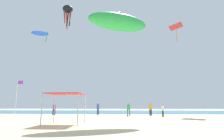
{
  "coord_description": "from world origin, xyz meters",
  "views": [
    {
      "loc": [
        2.02,
        -15.66,
        1.51
      ],
      "look_at": [
        0.29,
        14.2,
        7.23
      ],
      "focal_mm": 29.29,
      "sensor_mm": 36.0,
      "label": 1
    }
  ],
  "objects_px": {
    "person_leftmost": "(129,108)",
    "kite_diamond_red": "(176,27)",
    "kite_inflatable_green": "(118,22)",
    "person_central": "(150,108)",
    "person_far_shore": "(163,109)",
    "kite_delta_blue": "(40,32)",
    "person_rightmost": "(54,108)",
    "kite_octopus_black": "(68,10)",
    "person_near_tent": "(98,108)",
    "canopy_tent": "(66,95)",
    "banner_flag": "(17,96)"
  },
  "relations": [
    {
      "from": "canopy_tent",
      "to": "person_near_tent",
      "type": "height_order",
      "value": "canopy_tent"
    },
    {
      "from": "banner_flag",
      "to": "kite_delta_blue",
      "type": "relative_size",
      "value": 1.34
    },
    {
      "from": "person_rightmost",
      "to": "person_far_shore",
      "type": "bearing_deg",
      "value": -175.04
    },
    {
      "from": "person_near_tent",
      "to": "person_leftmost",
      "type": "bearing_deg",
      "value": 70.24
    },
    {
      "from": "canopy_tent",
      "to": "person_rightmost",
      "type": "xyz_separation_m",
      "value": [
        -5.81,
        13.1,
        -1.21
      ]
    },
    {
      "from": "person_rightmost",
      "to": "kite_delta_blue",
      "type": "distance_m",
      "value": 13.84
    },
    {
      "from": "kite_delta_blue",
      "to": "kite_inflatable_green",
      "type": "distance_m",
      "value": 18.6
    },
    {
      "from": "person_leftmost",
      "to": "kite_octopus_black",
      "type": "relative_size",
      "value": 0.34
    },
    {
      "from": "person_far_shore",
      "to": "kite_diamond_red",
      "type": "height_order",
      "value": "kite_diamond_red"
    },
    {
      "from": "person_far_shore",
      "to": "kite_octopus_black",
      "type": "bearing_deg",
      "value": -124.99
    },
    {
      "from": "person_leftmost",
      "to": "kite_inflatable_green",
      "type": "bearing_deg",
      "value": 108.77
    },
    {
      "from": "kite_delta_blue",
      "to": "kite_diamond_red",
      "type": "relative_size",
      "value": 0.89
    },
    {
      "from": "person_central",
      "to": "banner_flag",
      "type": "xyz_separation_m",
      "value": [
        -15.16,
        -9.28,
        1.32
      ]
    },
    {
      "from": "person_near_tent",
      "to": "person_far_shore",
      "type": "relative_size",
      "value": 1.13
    },
    {
      "from": "kite_diamond_red",
      "to": "person_central",
      "type": "bearing_deg",
      "value": -26.28
    },
    {
      "from": "person_central",
      "to": "kite_diamond_red",
      "type": "distance_m",
      "value": 16.32
    },
    {
      "from": "banner_flag",
      "to": "kite_octopus_black",
      "type": "relative_size",
      "value": 0.75
    },
    {
      "from": "person_central",
      "to": "kite_octopus_black",
      "type": "bearing_deg",
      "value": 34.1
    },
    {
      "from": "person_central",
      "to": "person_near_tent",
      "type": "bearing_deg",
      "value": 56.39
    },
    {
      "from": "kite_octopus_black",
      "to": "kite_inflatable_green",
      "type": "height_order",
      "value": "kite_octopus_black"
    },
    {
      "from": "canopy_tent",
      "to": "kite_octopus_black",
      "type": "height_order",
      "value": "kite_octopus_black"
    },
    {
      "from": "canopy_tent",
      "to": "kite_diamond_red",
      "type": "height_order",
      "value": "kite_diamond_red"
    },
    {
      "from": "person_central",
      "to": "banner_flag",
      "type": "distance_m",
      "value": 17.83
    },
    {
      "from": "kite_delta_blue",
      "to": "kite_inflatable_green",
      "type": "relative_size",
      "value": 0.43
    },
    {
      "from": "person_leftmost",
      "to": "kite_inflatable_green",
      "type": "xyz_separation_m",
      "value": [
        -1.17,
        -7.59,
        9.14
      ]
    },
    {
      "from": "canopy_tent",
      "to": "banner_flag",
      "type": "distance_m",
      "value": 7.61
    },
    {
      "from": "canopy_tent",
      "to": "banner_flag",
      "type": "xyz_separation_m",
      "value": [
        -6.45,
        4.04,
        0.14
      ]
    },
    {
      "from": "person_leftmost",
      "to": "kite_diamond_red",
      "type": "distance_m",
      "value": 18.49
    },
    {
      "from": "person_rightmost",
      "to": "kite_inflatable_green",
      "type": "height_order",
      "value": "kite_inflatable_green"
    },
    {
      "from": "kite_delta_blue",
      "to": "canopy_tent",
      "type": "bearing_deg",
      "value": 121.4
    },
    {
      "from": "banner_flag",
      "to": "kite_inflatable_green",
      "type": "height_order",
      "value": "kite_inflatable_green"
    },
    {
      "from": "banner_flag",
      "to": "person_rightmost",
      "type": "bearing_deg",
      "value": 85.94
    },
    {
      "from": "person_leftmost",
      "to": "person_rightmost",
      "type": "distance_m",
      "value": 11.38
    },
    {
      "from": "canopy_tent",
      "to": "person_leftmost",
      "type": "distance_m",
      "value": 12.41
    },
    {
      "from": "person_central",
      "to": "kite_inflatable_green",
      "type": "relative_size",
      "value": 0.27
    },
    {
      "from": "person_far_shore",
      "to": "banner_flag",
      "type": "xyz_separation_m",
      "value": [
        -16.24,
        -5.94,
        1.45
      ]
    },
    {
      "from": "person_leftmost",
      "to": "person_far_shore",
      "type": "distance_m",
      "value": 4.53
    },
    {
      "from": "person_near_tent",
      "to": "kite_octopus_black",
      "type": "height_order",
      "value": "kite_octopus_black"
    },
    {
      "from": "person_near_tent",
      "to": "kite_inflatable_green",
      "type": "bearing_deg",
      "value": 33.81
    },
    {
      "from": "person_central",
      "to": "banner_flag",
      "type": "bearing_deg",
      "value": 96.15
    },
    {
      "from": "person_rightmost",
      "to": "kite_delta_blue",
      "type": "bearing_deg",
      "value": -8.64
    },
    {
      "from": "person_central",
      "to": "kite_inflatable_green",
      "type": "bearing_deg",
      "value": 130.1
    },
    {
      "from": "banner_flag",
      "to": "person_central",
      "type": "bearing_deg",
      "value": 31.47
    },
    {
      "from": "person_leftmost",
      "to": "person_far_shore",
      "type": "height_order",
      "value": "person_leftmost"
    },
    {
      "from": "person_far_shore",
      "to": "kite_delta_blue",
      "type": "height_order",
      "value": "kite_delta_blue"
    },
    {
      "from": "canopy_tent",
      "to": "kite_diamond_red",
      "type": "relative_size",
      "value": 0.82
    },
    {
      "from": "person_far_shore",
      "to": "kite_octopus_black",
      "type": "height_order",
      "value": "kite_octopus_black"
    },
    {
      "from": "person_near_tent",
      "to": "kite_delta_blue",
      "type": "distance_m",
      "value": 16.82
    },
    {
      "from": "person_leftmost",
      "to": "banner_flag",
      "type": "bearing_deg",
      "value": 58.34
    },
    {
      "from": "banner_flag",
      "to": "kite_delta_blue",
      "type": "bearing_deg",
      "value": 107.32
    }
  ]
}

